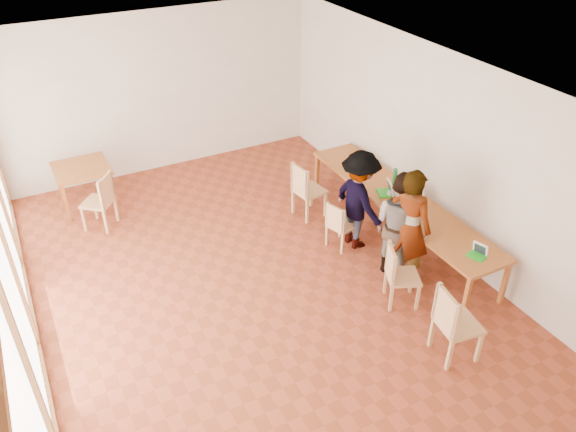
# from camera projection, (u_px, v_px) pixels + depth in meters

# --- Properties ---
(ground) EXTENTS (8.00, 8.00, 0.00)m
(ground) POSITION_uv_depth(u_px,v_px,m) (251.00, 278.00, 8.22)
(ground) COLOR #983E24
(ground) RESTS_ON ground
(wall_back) EXTENTS (6.00, 0.10, 3.00)m
(wall_back) POSITION_uv_depth(u_px,v_px,m) (158.00, 93.00, 10.37)
(wall_back) COLOR beige
(wall_back) RESTS_ON ground
(wall_front) EXTENTS (6.00, 0.10, 3.00)m
(wall_front) POSITION_uv_depth(u_px,v_px,m) (453.00, 417.00, 4.43)
(wall_front) COLOR beige
(wall_front) RESTS_ON ground
(wall_right) EXTENTS (0.10, 8.00, 3.00)m
(wall_right) POSITION_uv_depth(u_px,v_px,m) (426.00, 144.00, 8.57)
(wall_right) COLOR beige
(wall_right) RESTS_ON ground
(window_wall) EXTENTS (0.10, 8.00, 3.00)m
(window_wall) POSITION_uv_depth(u_px,v_px,m) (4.00, 252.00, 6.25)
(window_wall) COLOR white
(window_wall) RESTS_ON ground
(ceiling) EXTENTS (6.00, 8.00, 0.04)m
(ceiling) POSITION_uv_depth(u_px,v_px,m) (241.00, 78.00, 6.57)
(ceiling) COLOR white
(ceiling) RESTS_ON wall_back
(communal_table) EXTENTS (0.80, 4.00, 0.75)m
(communal_table) POSITION_uv_depth(u_px,v_px,m) (400.00, 201.00, 8.70)
(communal_table) COLOR #AE5D26
(communal_table) RESTS_ON ground
(side_table) EXTENTS (0.90, 0.90, 0.75)m
(side_table) POSITION_uv_depth(u_px,v_px,m) (82.00, 171.00, 9.58)
(side_table) COLOR #AE5D26
(side_table) RESTS_ON ground
(chair_near) EXTENTS (0.55, 0.55, 0.54)m
(chair_near) POSITION_uv_depth(u_px,v_px,m) (452.00, 318.00, 6.62)
(chair_near) COLOR tan
(chair_near) RESTS_ON ground
(chair_mid) EXTENTS (0.56, 0.56, 0.48)m
(chair_mid) POSITION_uv_depth(u_px,v_px,m) (397.00, 270.00, 7.50)
(chair_mid) COLOR tan
(chair_mid) RESTS_ON ground
(chair_far) EXTENTS (0.46, 0.46, 0.42)m
(chair_far) POSITION_uv_depth(u_px,v_px,m) (339.00, 222.00, 8.60)
(chair_far) COLOR tan
(chair_far) RESTS_ON ground
(chair_empty) EXTENTS (0.52, 0.52, 0.52)m
(chair_empty) POSITION_uv_depth(u_px,v_px,m) (305.00, 186.00, 9.30)
(chair_empty) COLOR tan
(chair_empty) RESTS_ON ground
(chair_spare) EXTENTS (0.63, 0.63, 0.51)m
(chair_spare) POSITION_uv_depth(u_px,v_px,m) (102.00, 196.00, 9.05)
(chair_spare) COLOR tan
(chair_spare) RESTS_ON ground
(person_near) EXTENTS (0.66, 0.77, 1.79)m
(person_near) POSITION_uv_depth(u_px,v_px,m) (409.00, 227.00, 7.75)
(person_near) COLOR gray
(person_near) RESTS_ON ground
(person_mid) EXTENTS (0.73, 0.88, 1.64)m
(person_mid) POSITION_uv_depth(u_px,v_px,m) (399.00, 224.00, 7.96)
(person_mid) COLOR gray
(person_mid) RESTS_ON ground
(person_far) EXTENTS (0.66, 1.07, 1.61)m
(person_far) POSITION_uv_depth(u_px,v_px,m) (359.00, 200.00, 8.52)
(person_far) COLOR gray
(person_far) RESTS_ON ground
(laptop_near) EXTENTS (0.25, 0.27, 0.19)m
(laptop_near) POSITION_uv_depth(u_px,v_px,m) (478.00, 253.00, 7.41)
(laptop_near) COLOR green
(laptop_near) RESTS_ON communal_table
(laptop_mid) EXTENTS (0.28, 0.30, 0.20)m
(laptop_mid) POSITION_uv_depth(u_px,v_px,m) (416.00, 197.00, 8.59)
(laptop_mid) COLOR green
(laptop_mid) RESTS_ON communal_table
(laptop_far) EXTENTS (0.30, 0.32, 0.22)m
(laptop_far) POSITION_uv_depth(u_px,v_px,m) (387.00, 190.00, 8.76)
(laptop_far) COLOR green
(laptop_far) RESTS_ON communal_table
(yellow_mug) EXTENTS (0.18, 0.18, 0.11)m
(yellow_mug) POSITION_uv_depth(u_px,v_px,m) (400.00, 181.00, 9.03)
(yellow_mug) COLOR yellow
(yellow_mug) RESTS_ON communal_table
(green_bottle) EXTENTS (0.07, 0.07, 0.28)m
(green_bottle) POSITION_uv_depth(u_px,v_px,m) (395.00, 177.00, 8.96)
(green_bottle) COLOR #1C7B33
(green_bottle) RESTS_ON communal_table
(clear_glass) EXTENTS (0.07, 0.07, 0.09)m
(clear_glass) POSITION_uv_depth(u_px,v_px,m) (389.00, 194.00, 8.70)
(clear_glass) COLOR silver
(clear_glass) RESTS_ON communal_table
(condiment_cup) EXTENTS (0.08, 0.08, 0.06)m
(condiment_cup) POSITION_uv_depth(u_px,v_px,m) (397.00, 184.00, 9.00)
(condiment_cup) COLOR white
(condiment_cup) RESTS_ON communal_table
(pink_phone) EXTENTS (0.05, 0.10, 0.01)m
(pink_phone) POSITION_uv_depth(u_px,v_px,m) (426.00, 222.00, 8.10)
(pink_phone) COLOR #DA4F97
(pink_phone) RESTS_ON communal_table
(black_pouch) EXTENTS (0.16, 0.26, 0.09)m
(black_pouch) POSITION_uv_depth(u_px,v_px,m) (358.00, 160.00, 9.65)
(black_pouch) COLOR black
(black_pouch) RESTS_ON communal_table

